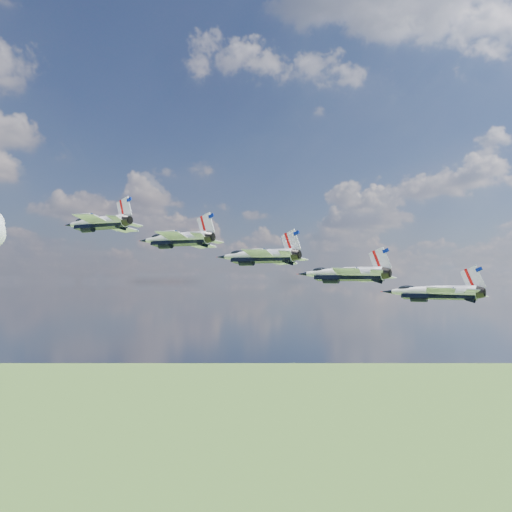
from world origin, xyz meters
TOP-DOWN VIEW (x-y plane):
  - jet_0 at (-14.48, 1.53)m, footprint 14.36×16.60m
  - jet_1 at (-6.11, -6.52)m, footprint 14.36×16.60m
  - jet_2 at (2.26, -14.56)m, footprint 14.36×16.60m
  - jet_3 at (10.64, -22.61)m, footprint 14.36×16.60m
  - jet_4 at (19.01, -30.65)m, footprint 14.36×16.60m

SIDE VIEW (x-z plane):
  - jet_4 at x=19.01m, z-range 138.87..144.61m
  - jet_3 at x=10.64m, z-range 141.32..147.06m
  - jet_2 at x=2.26m, z-range 143.78..149.52m
  - jet_1 at x=-6.11m, z-range 146.23..151.97m
  - jet_0 at x=-14.48m, z-range 148.69..154.42m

